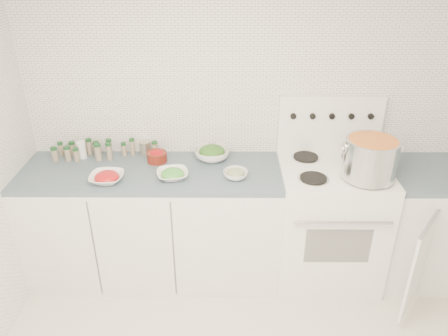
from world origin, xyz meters
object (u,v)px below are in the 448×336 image
stove (328,219)px  bowl_snowpea (173,174)px  bowl_tomato (107,177)px  stock_pot (371,157)px

stove → bowl_snowpea: 1.22m
stove → bowl_tomato: 1.64m
stove → bowl_snowpea: (-1.13, -0.10, 0.43)m
stock_pot → stove: bearing=139.4°
bowl_snowpea → stock_pot: bearing=-2.2°
stove → bowl_tomato: bearing=-174.3°
stock_pot → bowl_snowpea: 1.32m
stove → bowl_tomato: (-1.57, -0.16, 0.44)m
stove → bowl_snowpea: bearing=-174.7°
bowl_tomato → bowl_snowpea: (0.44, 0.05, -0.00)m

